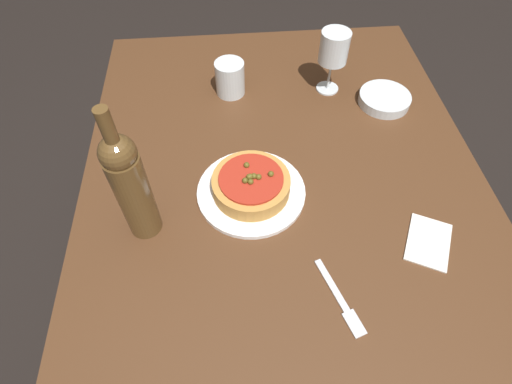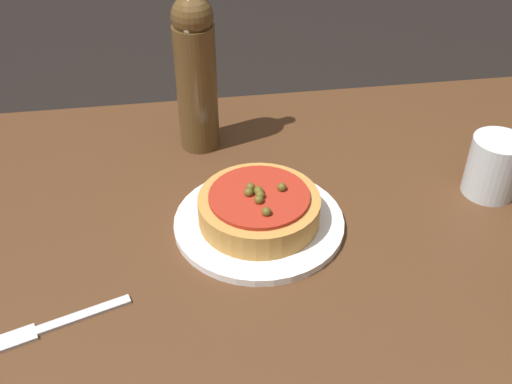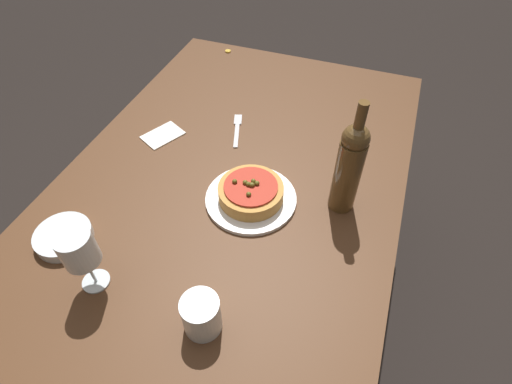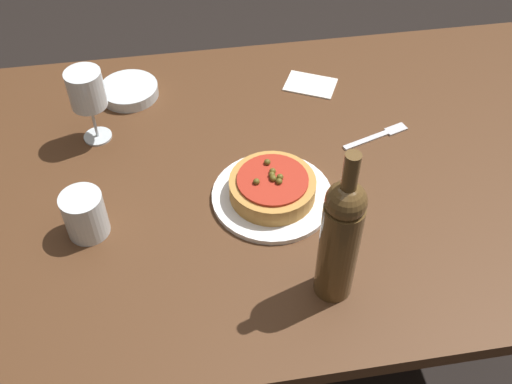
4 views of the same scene
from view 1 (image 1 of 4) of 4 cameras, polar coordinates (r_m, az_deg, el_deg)
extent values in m
plane|color=black|center=(1.60, 2.98, -18.23)|extent=(14.00, 14.00, 0.00)
cube|color=#4C2D19|center=(0.94, 4.81, -3.52)|extent=(1.52, 1.00, 0.03)
cylinder|color=#4C2D19|center=(1.71, -14.38, 8.08)|extent=(0.06, 0.06, 0.71)
cylinder|color=#4C2D19|center=(1.77, 15.05, 9.81)|extent=(0.06, 0.06, 0.71)
cylinder|color=white|center=(0.95, -0.69, 0.03)|extent=(0.26, 0.26, 0.01)
cylinder|color=#BC843D|center=(0.93, -0.71, 1.03)|extent=(0.18, 0.18, 0.04)
cylinder|color=#A82819|center=(0.92, -0.72, 1.95)|extent=(0.15, 0.15, 0.01)
sphere|color=brown|center=(0.90, -1.58, 1.65)|extent=(0.01, 0.01, 0.01)
sphere|color=brown|center=(0.91, -0.30, 2.30)|extent=(0.01, 0.01, 0.01)
sphere|color=brown|center=(0.92, 2.14, 2.60)|extent=(0.01, 0.01, 0.01)
sphere|color=brown|center=(0.91, 0.38, 2.17)|extent=(0.01, 0.01, 0.01)
sphere|color=brown|center=(0.91, -0.99, 2.19)|extent=(0.01, 0.01, 0.01)
sphere|color=brown|center=(0.93, -1.35, 3.87)|extent=(0.01, 0.01, 0.01)
sphere|color=brown|center=(0.90, -0.78, 1.49)|extent=(0.01, 0.01, 0.01)
sphere|color=brown|center=(0.91, -0.84, 2.23)|extent=(0.01, 0.01, 0.01)
cylinder|color=silver|center=(1.26, 10.13, 14.37)|extent=(0.07, 0.07, 0.00)
cylinder|color=silver|center=(1.23, 10.46, 16.14)|extent=(0.01, 0.01, 0.09)
cylinder|color=silver|center=(1.18, 11.12, 19.65)|extent=(0.08, 0.08, 0.09)
cylinder|color=brown|center=(0.85, -16.92, -0.55)|extent=(0.07, 0.07, 0.23)
sphere|color=brown|center=(0.76, -19.18, 5.31)|extent=(0.07, 0.07, 0.07)
cylinder|color=brown|center=(0.72, -20.42, 8.47)|extent=(0.03, 0.03, 0.09)
cylinder|color=silver|center=(1.20, -3.74, 15.92)|extent=(0.08, 0.08, 0.10)
cylinder|color=silver|center=(1.24, 17.87, 12.52)|extent=(0.15, 0.15, 0.03)
cube|color=silver|center=(0.85, 10.74, -12.91)|extent=(0.12, 0.05, 0.00)
cube|color=silver|center=(0.83, 13.85, -17.80)|extent=(0.06, 0.04, 0.00)
cube|color=silver|center=(0.96, 23.42, -6.55)|extent=(0.15, 0.14, 0.00)
camera|label=2|loc=(0.88, 56.28, 21.50)|focal=42.00mm
camera|label=3|loc=(1.31, -26.28, 53.79)|focal=28.00mm
camera|label=4|loc=(1.12, -73.04, 35.27)|focal=42.00mm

